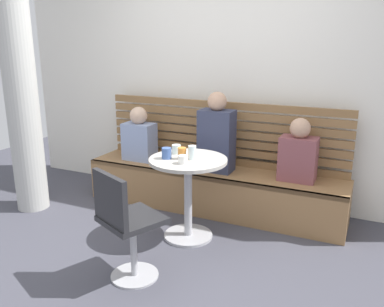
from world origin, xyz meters
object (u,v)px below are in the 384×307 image
(cup_ceramic_white, at_px, (183,159))
(cup_tumbler_orange, at_px, (182,153))
(white_chair, at_px, (125,222))
(person_child_middle, at_px, (298,153))
(booth_bench, at_px, (212,189))
(cup_mug_blue, at_px, (167,153))
(person_adult, at_px, (217,136))
(person_child_left, at_px, (139,137))
(cup_glass_short, at_px, (176,149))
(cup_glass_tall, at_px, (192,153))
(plate_small, at_px, (191,154))
(cafe_table, at_px, (188,183))

(cup_ceramic_white, distance_m, cup_tumbler_orange, 0.14)
(white_chair, height_order, person_child_middle, person_child_middle)
(booth_bench, height_order, person_child_middle, person_child_middle)
(booth_bench, bearing_deg, cup_mug_blue, -99.51)
(cup_tumbler_orange, bearing_deg, white_chair, -95.25)
(person_adult, relative_size, person_child_left, 1.36)
(booth_bench, relative_size, person_child_left, 4.59)
(cup_glass_short, bearing_deg, cup_mug_blue, -90.60)
(cup_mug_blue, distance_m, cup_glass_tall, 0.22)
(cup_tumbler_orange, distance_m, plate_small, 0.16)
(person_child_middle, distance_m, cup_glass_short, 1.15)
(cafe_table, xyz_separation_m, person_adult, (0.01, 0.65, 0.28))
(person_child_middle, distance_m, cup_ceramic_white, 1.16)
(cup_glass_tall, bearing_deg, cafe_table, 170.52)
(cup_mug_blue, xyz_separation_m, cup_glass_tall, (0.21, 0.07, 0.01))
(person_adult, height_order, cup_tumbler_orange, person_adult)
(person_adult, bearing_deg, person_child_middle, 3.70)
(person_adult, xyz_separation_m, person_child_middle, (0.80, 0.05, -0.10))
(cup_mug_blue, bearing_deg, person_child_middle, 38.69)
(cup_mug_blue, height_order, cup_glass_short, cup_mug_blue)
(cup_mug_blue, distance_m, cup_glass_short, 0.18)
(white_chair, xyz_separation_m, person_adult, (0.12, 1.46, 0.34))
(person_child_middle, distance_m, cup_glass_tall, 1.05)
(cup_glass_tall, bearing_deg, cup_mug_blue, -161.63)
(person_child_left, distance_m, cup_tumbler_orange, 1.11)
(booth_bench, xyz_separation_m, person_child_left, (-0.87, -0.00, 0.48))
(cafe_table, relative_size, cup_glass_tall, 6.17)
(cup_glass_tall, bearing_deg, white_chair, -101.38)
(cup_glass_tall, height_order, cup_glass_short, cup_glass_tall)
(cafe_table, bearing_deg, white_chair, -98.33)
(cafe_table, bearing_deg, plate_small, 102.70)
(cup_glass_tall, xyz_separation_m, cup_ceramic_white, (-0.02, -0.14, -0.03))
(person_child_middle, relative_size, plate_small, 3.51)
(white_chair, bearing_deg, cup_glass_tall, 78.62)
(person_child_middle, bearing_deg, white_chair, -121.49)
(white_chair, xyz_separation_m, plate_small, (0.09, 0.93, 0.28))
(cup_glass_tall, bearing_deg, booth_bench, 97.23)
(cup_mug_blue, distance_m, cup_ceramic_white, 0.21)
(cup_tumbler_orange, bearing_deg, person_child_middle, 40.61)
(person_adult, distance_m, cup_glass_tall, 0.66)
(cup_glass_tall, relative_size, plate_small, 0.71)
(cafe_table, height_order, cup_ceramic_white, cup_ceramic_white)
(cup_mug_blue, relative_size, cup_glass_tall, 0.79)
(person_child_middle, height_order, cup_ceramic_white, person_child_middle)
(person_adult, height_order, person_child_left, person_adult)
(cup_glass_short, relative_size, plate_small, 0.47)
(person_adult, distance_m, cup_ceramic_white, 0.80)
(cup_ceramic_white, bearing_deg, white_chair, -102.29)
(white_chair, relative_size, cup_ceramic_white, 10.63)
(cafe_table, relative_size, cup_tumbler_orange, 7.40)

